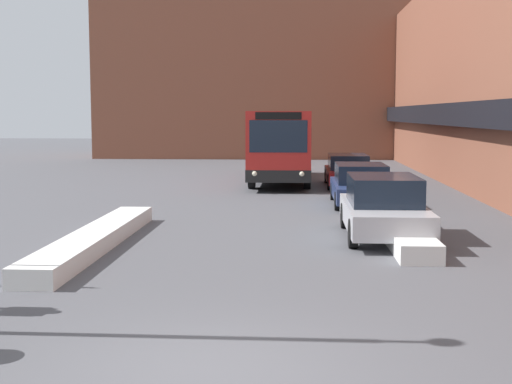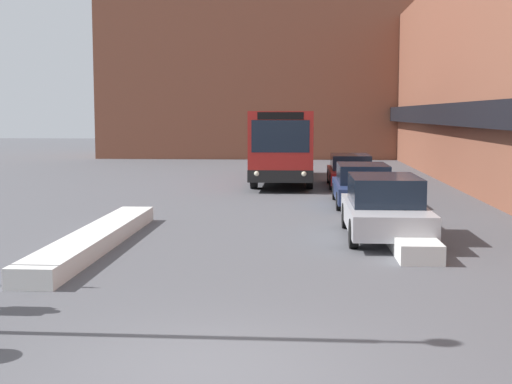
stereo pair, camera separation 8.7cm
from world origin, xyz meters
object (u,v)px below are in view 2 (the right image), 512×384
(parked_car_front, at_px, (384,207))
(parked_car_back, at_px, (350,170))
(city_bus, at_px, (284,144))
(parked_car_middle, at_px, (363,185))

(parked_car_front, xyz_separation_m, parked_car_back, (0.00, 12.57, -0.08))
(city_bus, bearing_deg, parked_car_front, -78.86)
(parked_car_middle, relative_size, parked_car_back, 0.97)
(parked_car_back, bearing_deg, parked_car_middle, -90.00)
(parked_car_middle, bearing_deg, parked_car_front, -90.00)
(parked_car_front, bearing_deg, city_bus, 101.14)
(city_bus, relative_size, parked_car_front, 2.20)
(parked_car_back, bearing_deg, city_bus, 144.63)
(city_bus, bearing_deg, parked_car_back, -35.37)
(parked_car_back, bearing_deg, parked_car_front, -90.00)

